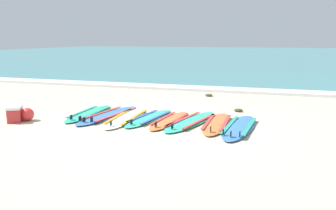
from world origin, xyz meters
TOP-DOWN VIEW (x-y plane):
  - ground_plane at (0.00, 0.00)m, footprint 80.00×80.00m
  - sea at (0.00, 35.28)m, footprint 80.00×60.00m
  - wave_foam_strip at (0.00, 5.75)m, footprint 80.00×0.93m
  - surfboard_0 at (-2.07, 0.60)m, footprint 0.60×2.24m
  - surfboard_1 at (-1.48, 0.56)m, footprint 0.99×2.57m
  - surfboard_2 at (-0.92, 0.43)m, footprint 0.70×2.43m
  - surfboard_3 at (-0.36, 0.56)m, footprint 0.86×2.23m
  - surfboard_4 at (0.21, 0.48)m, footprint 0.74×2.12m
  - surfboard_5 at (0.73, 0.54)m, footprint 1.13×2.48m
  - surfboard_6 at (1.35, 0.53)m, footprint 0.58×2.25m
  - surfboard_7 at (1.88, 0.34)m, footprint 0.80×2.47m
  - cooler_box at (-3.40, -0.62)m, footprint 0.50×0.55m
  - beach_ball at (-3.17, -0.45)m, footprint 0.32×0.32m
  - seaweed_clump_near_shoreline at (1.68, 2.15)m, footprint 0.24×0.20m
  - seaweed_clump_mid_sand at (0.43, 4.41)m, footprint 0.26×0.21m

SIDE VIEW (x-z plane):
  - ground_plane at x=0.00m, z-range 0.00..0.00m
  - surfboard_2 at x=-0.92m, z-range -0.05..0.13m
  - surfboard_5 at x=0.73m, z-range -0.05..0.13m
  - surfboard_6 at x=1.35m, z-range -0.05..0.13m
  - surfboard_0 at x=-2.07m, z-range -0.05..0.13m
  - surfboard_3 at x=-0.36m, z-range -0.05..0.13m
  - surfboard_4 at x=0.21m, z-range -0.05..0.13m
  - surfboard_1 at x=-1.48m, z-range -0.05..0.13m
  - surfboard_7 at x=1.88m, z-range -0.05..0.13m
  - seaweed_clump_near_shoreline at x=1.68m, z-range 0.00..0.09m
  - seaweed_clump_mid_sand at x=0.43m, z-range 0.00..0.09m
  - sea at x=0.00m, z-range 0.00..0.10m
  - wave_foam_strip at x=0.00m, z-range 0.00..0.11m
  - beach_ball at x=-3.17m, z-range 0.00..0.32m
  - cooler_box at x=-3.40m, z-range 0.00..0.38m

